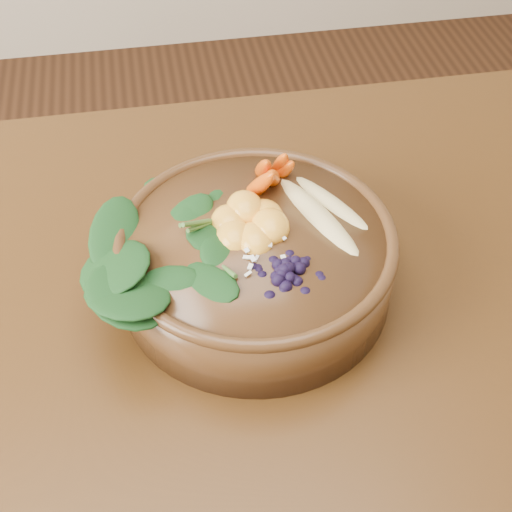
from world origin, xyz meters
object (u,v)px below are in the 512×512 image
(kale_heap, at_px, (191,198))
(banana_halves, at_px, (325,199))
(stoneware_bowl, at_px, (256,262))
(blueberry_pile, at_px, (287,259))
(mandarin_cluster, at_px, (250,213))
(dining_table, at_px, (73,406))
(carrot_cluster, at_px, (266,149))

(kale_heap, relative_size, banana_halves, 1.15)
(stoneware_bowl, bearing_deg, blueberry_pile, -70.43)
(mandarin_cluster, bearing_deg, dining_table, -160.11)
(dining_table, distance_m, stoneware_bowl, 0.27)
(stoneware_bowl, bearing_deg, banana_halves, 19.45)
(dining_table, distance_m, kale_heap, 0.28)
(dining_table, xyz_separation_m, banana_halves, (0.30, 0.09, 0.19))
(dining_table, bearing_deg, stoneware_bowl, 15.27)
(stoneware_bowl, relative_size, kale_heap, 1.53)
(kale_heap, distance_m, mandarin_cluster, 0.07)
(dining_table, distance_m, carrot_cluster, 0.36)
(dining_table, distance_m, banana_halves, 0.37)
(carrot_cluster, bearing_deg, blueberry_pile, -109.55)
(banana_halves, distance_m, blueberry_pile, 0.11)
(kale_heap, xyz_separation_m, carrot_cluster, (0.09, 0.05, 0.02))
(kale_heap, xyz_separation_m, mandarin_cluster, (0.06, -0.03, -0.01))
(carrot_cluster, bearing_deg, mandarin_cluster, -129.81)
(kale_heap, height_order, banana_halves, kale_heap)
(banana_halves, bearing_deg, dining_table, 179.71)
(banana_halves, bearing_deg, kale_heap, 156.45)
(banana_halves, bearing_deg, stoneware_bowl, -177.26)
(carrot_cluster, xyz_separation_m, blueberry_pile, (-0.01, -0.15, -0.02))
(banana_halves, relative_size, mandarin_cluster, 1.80)
(carrot_cluster, distance_m, mandarin_cluster, 0.08)
(dining_table, height_order, mandarin_cluster, mandarin_cluster)
(banana_halves, relative_size, blueberry_pile, 1.24)
(kale_heap, distance_m, carrot_cluster, 0.10)
(banana_halves, distance_m, mandarin_cluster, 0.09)
(mandarin_cluster, bearing_deg, kale_heap, 154.93)
(stoneware_bowl, distance_m, carrot_cluster, 0.13)
(carrot_cluster, relative_size, mandarin_cluster, 0.87)
(carrot_cluster, xyz_separation_m, mandarin_cluster, (-0.03, -0.07, -0.02))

